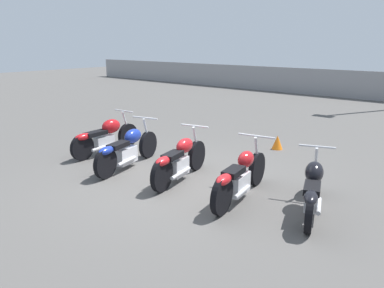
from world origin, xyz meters
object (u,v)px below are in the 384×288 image
object	(u,v)px
motorcycle_slot_0	(105,136)
motorcycle_slot_1	(127,149)
motorcycle_slot_2	(180,160)
motorcycle_slot_3	(240,177)
traffic_cone_near	(277,142)
motorcycle_slot_4	(313,188)

from	to	relation	value
motorcycle_slot_0	motorcycle_slot_1	xyz separation A→B (m)	(1.25, -0.38, -0.01)
motorcycle_slot_2	motorcycle_slot_3	world-z (taller)	motorcycle_slot_3
motorcycle_slot_0	traffic_cone_near	bearing A→B (deg)	41.00
motorcycle_slot_0	motorcycle_slot_3	world-z (taller)	motorcycle_slot_3
motorcycle_slot_3	motorcycle_slot_4	xyz separation A→B (m)	(1.17, 0.31, -0.01)
motorcycle_slot_4	traffic_cone_near	world-z (taller)	motorcycle_slot_4
motorcycle_slot_1	motorcycle_slot_4	bearing A→B (deg)	-7.48
motorcycle_slot_1	motorcycle_slot_2	size ratio (longest dim) A/B	1.08
motorcycle_slot_3	motorcycle_slot_0	bearing A→B (deg)	167.22
motorcycle_slot_0	motorcycle_slot_2	bearing A→B (deg)	-8.81
motorcycle_slot_2	traffic_cone_near	xyz separation A→B (m)	(0.43, 3.28, -0.24)
motorcycle_slot_3	motorcycle_slot_4	distance (m)	1.21
motorcycle_slot_1	motorcycle_slot_3	world-z (taller)	motorcycle_slot_3
motorcycle_slot_4	motorcycle_slot_0	bearing A→B (deg)	160.89
motorcycle_slot_3	motorcycle_slot_1	bearing A→B (deg)	173.33
motorcycle_slot_0	motorcycle_slot_3	xyz separation A→B (m)	(4.06, -0.25, -0.02)
motorcycle_slot_3	motorcycle_slot_4	size ratio (longest dim) A/B	1.09
motorcycle_slot_0	motorcycle_slot_1	size ratio (longest dim) A/B	0.96
motorcycle_slot_0	traffic_cone_near	size ratio (longest dim) A/B	5.77
traffic_cone_near	motorcycle_slot_1	bearing A→B (deg)	-117.94
motorcycle_slot_1	motorcycle_slot_2	bearing A→B (deg)	-7.61
motorcycle_slot_2	traffic_cone_near	world-z (taller)	motorcycle_slot_2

